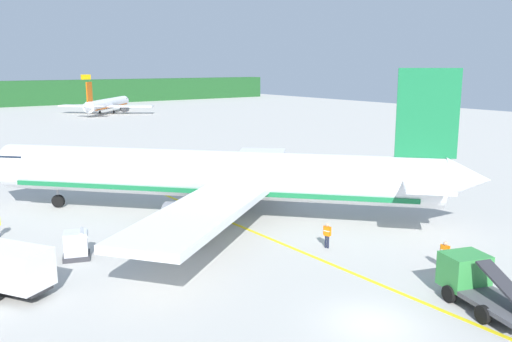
{
  "coord_description": "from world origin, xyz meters",
  "views": [
    {
      "loc": [
        -18.48,
        -15.89,
        12.11
      ],
      "look_at": [
        5.94,
        17.41,
        3.97
      ],
      "focal_mm": 37.85,
      "sensor_mm": 36.0,
      "label": 1
    }
  ],
  "objects_px": {
    "airliner_far_taxiway": "(107,104)",
    "cargo_container_mid": "(76,245)",
    "airliner_foreground": "(217,176)",
    "crew_marshaller": "(445,253)",
    "airliner_distant": "(50,94)",
    "service_truck_baggage": "(476,282)",
    "crew_loader_left": "(327,233)"
  },
  "relations": [
    {
      "from": "crew_loader_left",
      "to": "service_truck_baggage",
      "type": "bearing_deg",
      "value": -89.55
    },
    {
      "from": "airliner_far_taxiway",
      "to": "airliner_distant",
      "type": "xyz_separation_m",
      "value": [
        1.11,
        54.12,
        0.18
      ]
    },
    {
      "from": "cargo_container_mid",
      "to": "crew_loader_left",
      "type": "xyz_separation_m",
      "value": [
        14.24,
        -7.95,
        0.13
      ]
    },
    {
      "from": "airliner_far_taxiway",
      "to": "crew_loader_left",
      "type": "relative_size",
      "value": 13.46
    },
    {
      "from": "crew_marshaller",
      "to": "crew_loader_left",
      "type": "xyz_separation_m",
      "value": [
        -2.95,
        7.04,
        -0.03
      ]
    },
    {
      "from": "airliner_far_taxiway",
      "to": "airliner_distant",
      "type": "bearing_deg",
      "value": 88.82
    },
    {
      "from": "cargo_container_mid",
      "to": "airliner_far_taxiway",
      "type": "bearing_deg",
      "value": 67.85
    },
    {
      "from": "airliner_far_taxiway",
      "to": "cargo_container_mid",
      "type": "xyz_separation_m",
      "value": [
        -40.58,
        -99.71,
        -1.46
      ]
    },
    {
      "from": "airliner_far_taxiway",
      "to": "service_truck_baggage",
      "type": "distance_m",
      "value": 121.39
    },
    {
      "from": "airliner_foreground",
      "to": "crew_marshaller",
      "type": "relative_size",
      "value": 18.8
    },
    {
      "from": "airliner_foreground",
      "to": "airliner_far_taxiway",
      "type": "bearing_deg",
      "value": 73.77
    },
    {
      "from": "cargo_container_mid",
      "to": "crew_marshaller",
      "type": "height_order",
      "value": "cargo_container_mid"
    },
    {
      "from": "service_truck_baggage",
      "to": "cargo_container_mid",
      "type": "xyz_separation_m",
      "value": [
        -14.32,
        18.79,
        -0.3
      ]
    },
    {
      "from": "airliner_far_taxiway",
      "to": "airliner_foreground",
      "type": "bearing_deg",
      "value": -106.23
    },
    {
      "from": "airliner_far_taxiway",
      "to": "cargo_container_mid",
      "type": "relative_size",
      "value": 11.09
    },
    {
      "from": "airliner_foreground",
      "to": "airliner_distant",
      "type": "bearing_deg",
      "value": 79.02
    },
    {
      "from": "airliner_distant",
      "to": "cargo_container_mid",
      "type": "distance_m",
      "value": 159.39
    },
    {
      "from": "airliner_foreground",
      "to": "service_truck_baggage",
      "type": "xyz_separation_m",
      "value": [
        1.91,
        -21.75,
        -2.2
      ]
    },
    {
      "from": "crew_marshaller",
      "to": "crew_loader_left",
      "type": "relative_size",
      "value": 1.02
    },
    {
      "from": "service_truck_baggage",
      "to": "crew_loader_left",
      "type": "bearing_deg",
      "value": 90.45
    },
    {
      "from": "airliner_distant",
      "to": "service_truck_baggage",
      "type": "bearing_deg",
      "value": -99.01
    },
    {
      "from": "airliner_foreground",
      "to": "crew_marshaller",
      "type": "bearing_deg",
      "value": -75.11
    },
    {
      "from": "service_truck_baggage",
      "to": "cargo_container_mid",
      "type": "bearing_deg",
      "value": 127.31
    },
    {
      "from": "airliner_foreground",
      "to": "cargo_container_mid",
      "type": "distance_m",
      "value": 13.0
    },
    {
      "from": "cargo_container_mid",
      "to": "crew_loader_left",
      "type": "height_order",
      "value": "cargo_container_mid"
    },
    {
      "from": "airliner_far_taxiway",
      "to": "cargo_container_mid",
      "type": "bearing_deg",
      "value": -112.15
    },
    {
      "from": "airliner_far_taxiway",
      "to": "crew_loader_left",
      "type": "bearing_deg",
      "value": -103.75
    },
    {
      "from": "cargo_container_mid",
      "to": "crew_marshaller",
      "type": "bearing_deg",
      "value": -41.1
    },
    {
      "from": "airliner_distant",
      "to": "cargo_container_mid",
      "type": "relative_size",
      "value": 14.83
    },
    {
      "from": "airliner_foreground",
      "to": "cargo_container_mid",
      "type": "relative_size",
      "value": 15.87
    },
    {
      "from": "airliner_far_taxiway",
      "to": "service_truck_baggage",
      "type": "relative_size",
      "value": 3.74
    },
    {
      "from": "airliner_far_taxiway",
      "to": "service_truck_baggage",
      "type": "xyz_separation_m",
      "value": [
        -26.26,
        -118.51,
        -1.16
      ]
    }
  ]
}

